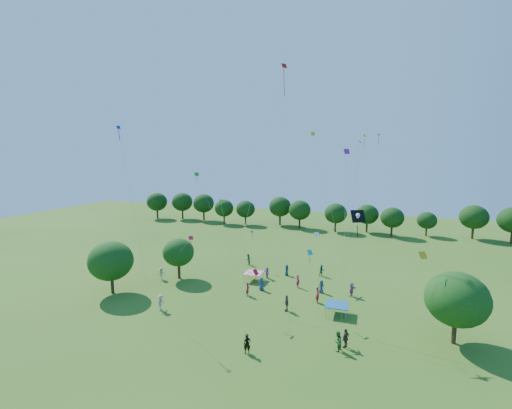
% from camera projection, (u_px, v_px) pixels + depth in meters
% --- Properties ---
extents(ground, '(160.00, 160.00, 0.00)m').
position_uv_depth(ground, '(191.00, 387.00, 23.87)').
color(ground, '#3F671E').
extents(near_tree_west, '(5.08, 5.08, 6.19)m').
position_uv_depth(near_tree_west, '(111.00, 261.00, 39.77)').
color(near_tree_west, '#422B19').
rests_on(near_tree_west, ground).
extents(near_tree_north, '(4.06, 4.06, 5.35)m').
position_uv_depth(near_tree_north, '(178.00, 252.00, 44.70)').
color(near_tree_north, '#422B19').
rests_on(near_tree_north, ground).
extents(near_tree_east, '(5.11, 5.11, 6.28)m').
position_uv_depth(near_tree_east, '(457.00, 299.00, 28.90)').
color(near_tree_east, '#422B19').
rests_on(near_tree_east, ground).
extents(treeline, '(88.01, 8.77, 6.77)m').
position_uv_depth(treeline, '(309.00, 210.00, 75.80)').
color(treeline, '#422B19').
rests_on(treeline, ground).
extents(tent_red_stripe, '(2.20, 2.20, 1.10)m').
position_uv_depth(tent_red_stripe, '(254.00, 273.00, 44.08)').
color(tent_red_stripe, red).
rests_on(tent_red_stripe, ground).
extents(tent_blue, '(2.20, 2.20, 1.10)m').
position_uv_depth(tent_blue, '(337.00, 305.00, 34.65)').
color(tent_blue, '#165391').
rests_on(tent_blue, ground).
extents(man_in_black, '(0.71, 0.59, 1.63)m').
position_uv_depth(man_in_black, '(247.00, 344.00, 27.80)').
color(man_in_black, black).
rests_on(man_in_black, ground).
extents(crowd_person_0, '(0.53, 0.80, 1.50)m').
position_uv_depth(crowd_person_0, '(287.00, 270.00, 46.11)').
color(crowd_person_0, '#1A354D').
rests_on(crowd_person_0, ground).
extents(crowd_person_1, '(0.70, 0.70, 1.62)m').
position_uv_depth(crowd_person_1, '(298.00, 281.00, 41.83)').
color(crowd_person_1, '#981B44').
rests_on(crowd_person_1, ground).
extents(crowd_person_2, '(0.69, 0.93, 1.68)m').
position_uv_depth(crowd_person_2, '(338.00, 341.00, 28.15)').
color(crowd_person_2, '#285E2C').
rests_on(crowd_person_2, ground).
extents(crowd_person_3, '(1.02, 1.09, 1.58)m').
position_uv_depth(crowd_person_3, '(161.00, 274.00, 44.61)').
color(crowd_person_3, '#A9A087').
rests_on(crowd_person_3, ground).
extents(crowd_person_4, '(0.84, 1.10, 1.71)m').
position_uv_depth(crowd_person_4, '(287.00, 303.00, 35.46)').
color(crowd_person_4, '#413734').
rests_on(crowd_person_4, ground).
extents(crowd_person_5, '(1.09, 1.60, 1.62)m').
position_uv_depth(crowd_person_5, '(352.00, 290.00, 39.16)').
color(crowd_person_5, '#98598D').
rests_on(crowd_person_5, ground).
extents(crowd_person_6, '(0.83, 0.52, 1.59)m').
position_uv_depth(crowd_person_6, '(261.00, 284.00, 41.02)').
color(crowd_person_6, navy).
rests_on(crowd_person_6, ground).
extents(crowd_person_7, '(0.42, 0.62, 1.61)m').
position_uv_depth(crowd_person_7, '(248.00, 289.00, 39.34)').
color(crowd_person_7, maroon).
rests_on(crowd_person_7, ground).
extents(crowd_person_8, '(0.51, 0.85, 1.65)m').
position_uv_depth(crowd_person_8, '(248.00, 259.00, 50.58)').
color(crowd_person_8, '#255738').
rests_on(crowd_person_8, ground).
extents(crowd_person_9, '(0.50, 1.10, 1.68)m').
position_uv_depth(crowd_person_9, '(161.00, 303.00, 35.64)').
color(crowd_person_9, '#ACA189').
rests_on(crowd_person_9, ground).
extents(crowd_person_10, '(0.85, 1.08, 1.68)m').
position_uv_depth(crowd_person_10, '(346.00, 338.00, 28.64)').
color(crowd_person_10, '#39312D').
rests_on(crowd_person_10, ground).
extents(crowd_person_11, '(1.33, 1.42, 1.54)m').
position_uv_depth(crowd_person_11, '(267.00, 273.00, 45.00)').
color(crowd_person_11, '#A7619E').
rests_on(crowd_person_11, ground).
extents(crowd_person_12, '(0.84, 0.63, 1.52)m').
position_uv_depth(crowd_person_12, '(321.00, 287.00, 40.23)').
color(crowd_person_12, navy).
rests_on(crowd_person_12, ground).
extents(crowd_person_13, '(0.65, 0.78, 1.80)m').
position_uv_depth(crowd_person_13, '(318.00, 295.00, 37.46)').
color(crowd_person_13, maroon).
rests_on(crowd_person_13, ground).
extents(crowd_person_14, '(0.88, 0.75, 1.57)m').
position_uv_depth(crowd_person_14, '(322.00, 271.00, 45.77)').
color(crowd_person_14, '#245439').
rests_on(crowd_person_14, ground).
extents(pirate_kite, '(7.83, 1.12, 9.78)m').
position_uv_depth(pirate_kite, '(357.00, 218.00, 31.14)').
color(pirate_kite, black).
extents(red_high_kite, '(4.47, 7.82, 25.34)m').
position_uv_depth(red_high_kite, '(273.00, 114.00, 39.19)').
color(red_high_kite, red).
extents(small_kite_0, '(1.96, 3.17, 3.75)m').
position_uv_depth(small_kite_0, '(258.00, 275.00, 33.45)').
color(small_kite_0, red).
extents(small_kite_1, '(5.79, 4.59, 18.06)m').
position_uv_depth(small_kite_1, '(320.00, 166.00, 47.01)').
color(small_kite_1, gold).
extents(small_kite_2, '(3.46, 0.42, 17.00)m').
position_uv_depth(small_kite_2, '(354.00, 182.00, 37.45)').
color(small_kite_2, '#BBE714').
extents(small_kite_3, '(1.76, 0.42, 8.58)m').
position_uv_depth(small_kite_3, '(223.00, 211.00, 48.58)').
color(small_kite_3, '#218217').
extents(small_kite_4, '(1.58, 2.85, 16.50)m').
position_uv_depth(small_kite_4, '(355.00, 186.00, 40.96)').
color(small_kite_4, blue).
extents(small_kite_5, '(0.56, 1.58, 15.30)m').
position_uv_depth(small_kite_5, '(345.00, 194.00, 30.02)').
color(small_kite_5, purple).
extents(small_kite_6, '(0.67, 2.11, 6.47)m').
position_uv_depth(small_kite_6, '(317.00, 241.00, 37.39)').
color(small_kite_6, white).
extents(small_kite_7, '(2.04, 0.63, 5.41)m').
position_uv_depth(small_kite_7, '(311.00, 258.00, 34.10)').
color(small_kite_7, '#0C9FBA').
extents(small_kite_8, '(4.47, 1.04, 4.82)m').
position_uv_depth(small_kite_8, '(188.00, 243.00, 42.59)').
color(small_kite_8, red).
extents(small_kite_9, '(3.53, 3.58, 17.57)m').
position_uv_depth(small_kite_9, '(368.00, 177.00, 44.13)').
color(small_kite_9, '#D9530B').
extents(small_kite_10, '(5.30, 1.34, 6.59)m').
position_uv_depth(small_kite_10, '(415.00, 263.00, 29.24)').
color(small_kite_10, orange).
extents(small_kite_11, '(7.04, 2.62, 12.26)m').
position_uv_depth(small_kite_11, '(202.00, 188.00, 50.98)').
color(small_kite_11, '#1D8618').
extents(small_kite_12, '(3.33, 0.70, 17.96)m').
position_uv_depth(small_kite_12, '(127.00, 175.00, 37.38)').
color(small_kite_12, '#132FC1').
extents(small_kite_13, '(2.70, 1.77, 4.08)m').
position_uv_depth(small_kite_13, '(249.00, 237.00, 49.17)').
color(small_kite_13, purple).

